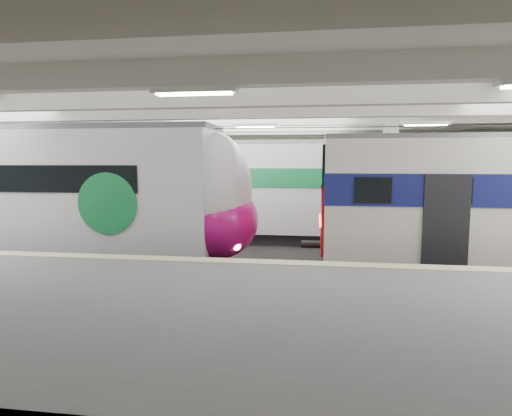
# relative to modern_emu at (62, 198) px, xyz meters

# --- Properties ---
(station_hall) EXTENTS (36.00, 24.00, 5.75)m
(station_hall) POSITION_rel_modern_emu_xyz_m (6.57, -1.74, 0.87)
(station_hall) COLOR black
(station_hall) RESTS_ON ground
(modern_emu) EXTENTS (15.17, 3.13, 4.83)m
(modern_emu) POSITION_rel_modern_emu_xyz_m (0.00, 0.00, 0.00)
(modern_emu) COLOR silver
(modern_emu) RESTS_ON ground
(far_train) EXTENTS (14.26, 2.95, 4.54)m
(far_train) POSITION_rel_modern_emu_xyz_m (3.95, 5.50, -0.03)
(far_train) COLOR silver
(far_train) RESTS_ON ground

